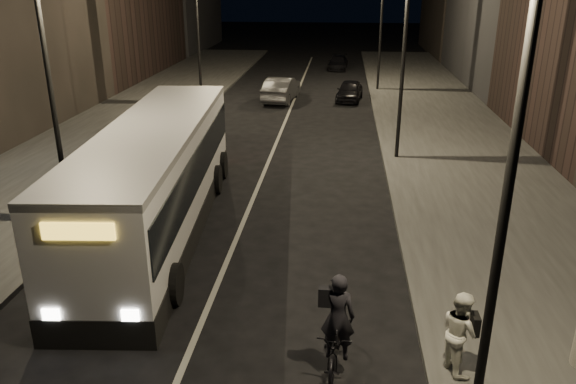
% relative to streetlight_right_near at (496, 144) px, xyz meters
% --- Properties ---
extents(ground, '(180.00, 180.00, 0.00)m').
position_rel_streetlight_right_near_xyz_m(ground, '(-5.33, 4.00, -5.36)').
color(ground, black).
rests_on(ground, ground).
extents(sidewalk_right, '(7.00, 70.00, 0.16)m').
position_rel_streetlight_right_near_xyz_m(sidewalk_right, '(3.17, 18.00, -5.28)').
color(sidewalk_right, '#333331').
rests_on(sidewalk_right, ground).
extents(sidewalk_left, '(7.00, 70.00, 0.16)m').
position_rel_streetlight_right_near_xyz_m(sidewalk_left, '(-13.83, 18.00, -5.28)').
color(sidewalk_left, '#333331').
rests_on(sidewalk_left, ground).
extents(streetlight_right_near, '(1.20, 0.44, 8.12)m').
position_rel_streetlight_right_near_xyz_m(streetlight_right_near, '(0.00, 0.00, 0.00)').
color(streetlight_right_near, black).
rests_on(streetlight_right_near, sidewalk_right).
extents(streetlight_right_mid, '(1.20, 0.44, 8.12)m').
position_rel_streetlight_right_near_xyz_m(streetlight_right_mid, '(0.00, 16.00, 0.00)').
color(streetlight_right_mid, black).
rests_on(streetlight_right_mid, sidewalk_right).
extents(streetlight_right_far, '(1.20, 0.44, 8.12)m').
position_rel_streetlight_right_near_xyz_m(streetlight_right_far, '(0.00, 32.00, 0.00)').
color(streetlight_right_far, black).
rests_on(streetlight_right_far, sidewalk_right).
extents(streetlight_left_near, '(1.20, 0.44, 8.12)m').
position_rel_streetlight_right_near_xyz_m(streetlight_left_near, '(-10.66, 8.00, 0.00)').
color(streetlight_left_near, black).
rests_on(streetlight_left_near, sidewalk_left).
extents(streetlight_left_far, '(1.20, 0.44, 8.12)m').
position_rel_streetlight_right_near_xyz_m(streetlight_left_far, '(-10.66, 26.00, 0.00)').
color(streetlight_left_far, black).
rests_on(streetlight_left_far, sidewalk_left).
extents(city_bus, '(3.75, 12.89, 3.43)m').
position_rel_streetlight_right_near_xyz_m(city_bus, '(-7.88, 8.04, -3.49)').
color(city_bus, silver).
rests_on(city_bus, ground).
extents(cyclist_on_bicycle, '(0.87, 2.04, 2.28)m').
position_rel_streetlight_right_near_xyz_m(cyclist_on_bicycle, '(-2.16, 1.61, -4.60)').
color(cyclist_on_bicycle, black).
rests_on(cyclist_on_bicycle, ground).
extents(pedestrian_woman, '(0.90, 1.02, 1.76)m').
position_rel_streetlight_right_near_xyz_m(pedestrian_woman, '(0.27, 1.62, -4.32)').
color(pedestrian_woman, silver).
rests_on(pedestrian_woman, sidewalk_right).
extents(car_near, '(1.96, 3.92, 1.28)m').
position_rel_streetlight_right_near_xyz_m(car_near, '(-1.73, 28.55, -4.72)').
color(car_near, black).
rests_on(car_near, ground).
extents(car_mid, '(2.16, 4.89, 1.56)m').
position_rel_streetlight_right_near_xyz_m(car_mid, '(-6.13, 27.98, -4.58)').
color(car_mid, '#39393B').
rests_on(car_mid, ground).
extents(car_far, '(1.80, 3.97, 1.13)m').
position_rel_streetlight_right_near_xyz_m(car_far, '(-2.64, 41.68, -4.80)').
color(car_far, black).
rests_on(car_far, ground).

